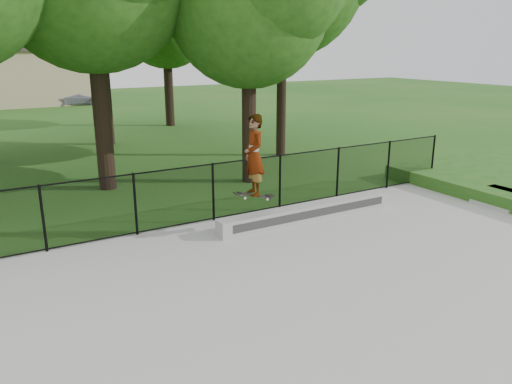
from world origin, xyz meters
The scene contains 8 objects.
ground centered at (0.00, 0.00, 0.00)m, with size 100.00×100.00×0.00m, color #1F5518.
concrete_slab centered at (0.00, 0.00, 0.03)m, with size 14.00×12.00×0.06m, color #AAA9A4.
grind_ledge centered at (2.12, 4.70, 0.26)m, with size 5.12×0.40×0.41m, color #999995.
car_c centered at (2.42, 35.54, 0.53)m, with size 1.48×3.35×1.06m, color #9896AB.
skater_airborne centered at (0.42, 4.58, 1.93)m, with size 0.82×0.74×2.05m.
chainlink_fence centered at (0.00, 5.90, 0.81)m, with size 16.06×0.06×1.50m.
concrete_steps centered at (7.59, 3.00, 0.17)m, with size 1.07×1.20×0.45m.
distant_building centered at (-2.00, 38.00, 2.16)m, with size 12.40×6.40×4.30m.
Camera 1 is at (-5.15, -5.02, 4.31)m, focal length 35.00 mm.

